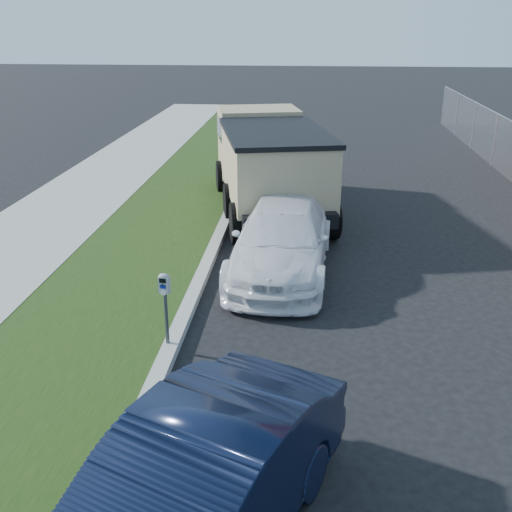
# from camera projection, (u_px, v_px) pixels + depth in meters

# --- Properties ---
(ground) EXTENTS (120.00, 120.00, 0.00)m
(ground) POSITION_uv_depth(u_px,v_px,m) (335.00, 337.00, 9.91)
(ground) COLOR black
(ground) RESTS_ON ground
(streetside) EXTENTS (6.12, 50.00, 0.15)m
(streetside) POSITION_uv_depth(u_px,v_px,m) (57.00, 274.00, 12.19)
(streetside) COLOR gray
(streetside) RESTS_ON ground
(parking_meter) EXTENTS (0.18, 0.14, 1.22)m
(parking_meter) POSITION_uv_depth(u_px,v_px,m) (165.00, 294.00, 9.12)
(parking_meter) COLOR #3F4247
(parking_meter) RESTS_ON ground
(white_wagon) EXTENTS (2.20, 4.82, 1.37)m
(white_wagon) POSITION_uv_depth(u_px,v_px,m) (282.00, 239.00, 12.30)
(white_wagon) COLOR white
(white_wagon) RESTS_ON ground
(navy_sedan) EXTENTS (3.10, 4.64, 1.45)m
(navy_sedan) POSITION_uv_depth(u_px,v_px,m) (189.00, 503.00, 5.57)
(navy_sedan) COLOR black
(navy_sedan) RESTS_ON ground
(dump_truck) EXTENTS (3.68, 6.66, 2.47)m
(dump_truck) POSITION_uv_depth(u_px,v_px,m) (268.00, 159.00, 16.03)
(dump_truck) COLOR black
(dump_truck) RESTS_ON ground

